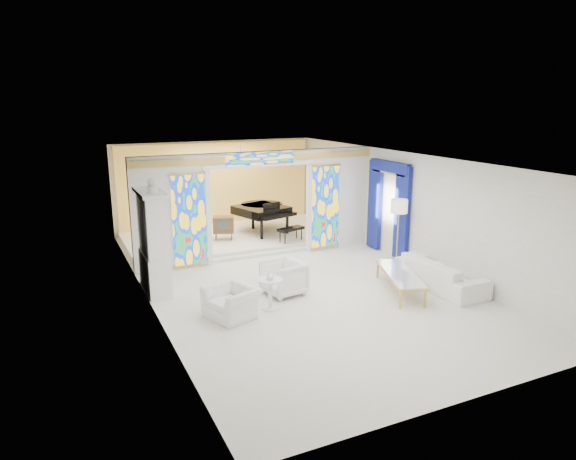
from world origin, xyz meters
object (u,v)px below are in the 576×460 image
sofa (440,274)px  tv_console (223,225)px  coffee_table (400,274)px  armchair_left (231,302)px  armchair_right (284,278)px  grand_piano (263,210)px  china_cabinet (153,242)px

sofa → tv_console: 6.71m
sofa → coffee_table: (-1.04, 0.18, 0.09)m
armchair_left → sofa: (5.06, -0.49, 0.03)m
armchair_right → coffee_table: bearing=59.1°
grand_piano → armchair_right: bearing=-123.4°
sofa → tv_console: size_ratio=3.28×
armchair_left → tv_console: (1.56, 5.23, 0.33)m
coffee_table → grand_piano: bearing=99.2°
tv_console → sofa: bearing=-38.6°
china_cabinet → armchair_left: 2.60m
tv_console → armchair_left: bearing=-86.7°
china_cabinet → coffee_table: (5.13, -2.51, -0.74)m
grand_piano → tv_console: bearing=-179.6°
china_cabinet → grand_piano: bearing=39.9°
china_cabinet → tv_console: 4.07m
sofa → tv_console: (-3.50, 5.72, 0.30)m
sofa → coffee_table: sofa is taller
armchair_left → grand_piano: 6.46m
china_cabinet → grand_piano: 5.42m
grand_piano → sofa: bearing=-88.2°
armchair_left → coffee_table: 4.03m
coffee_table → grand_piano: (-0.97, 5.99, 0.46)m
china_cabinet → armchair_left: (1.11, -2.20, -0.85)m
coffee_table → grand_piano: size_ratio=0.76×
armchair_right → sofa: size_ratio=0.36×
grand_piano → tv_console: grand_piano is taller
china_cabinet → grand_piano: (4.15, 3.47, -0.28)m
grand_piano → coffee_table: bearing=-97.0°
armchair_left → grand_piano: size_ratio=0.34×
armchair_left → armchair_right: (1.51, 0.70, 0.07)m
sofa → tv_console: bearing=31.5°
china_cabinet → armchair_right: 3.11m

